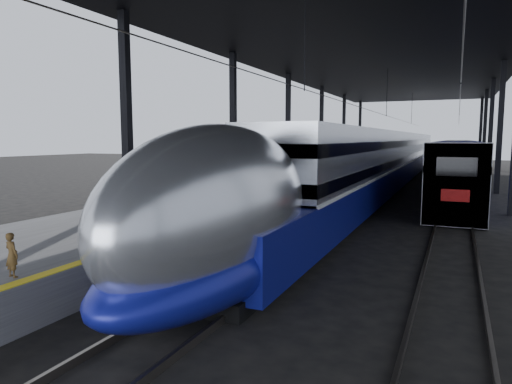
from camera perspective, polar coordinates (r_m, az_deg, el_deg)
The scene contains 8 objects.
ground at distance 13.20m, azimuth -9.54°, elevation -10.09°, with size 160.00×160.00×0.00m, color black.
platform at distance 32.46m, azimuth 4.79°, elevation 0.86°, with size 6.00×80.00×1.00m, color #4C4C4F.
yellow_strip at distance 31.61m, azimuth 9.60°, elevation 1.55°, with size 0.30×80.00×0.01m, color yellow.
rails at distance 30.86m, azimuth 18.97°, elevation -0.57°, with size 6.52×80.00×0.16m.
canopy at distance 31.41m, azimuth 14.70°, elevation 16.25°, with size 18.00×75.00×9.47m.
tgv_train at distance 37.17m, azimuth 16.07°, elevation 3.68°, with size 2.99×65.20×4.28m.
second_train at distance 47.97m, azimuth 23.83°, elevation 3.80°, with size 2.63×56.05×3.62m.
child at distance 10.50m, azimuth -28.22°, elevation -6.94°, with size 0.34×0.22×0.92m, color #4C3619.
Camera 1 is at (7.00, -10.53, 3.79)m, focal length 32.00 mm.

